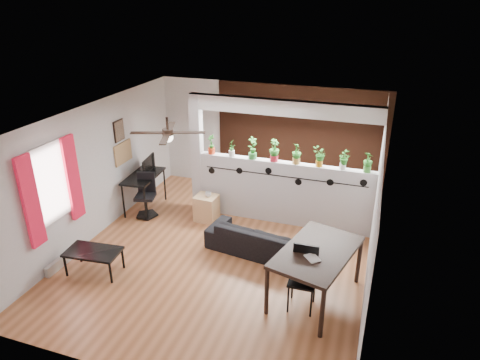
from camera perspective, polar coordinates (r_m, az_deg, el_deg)
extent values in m
cube|color=brown|center=(8.15, -2.41, -9.85)|extent=(6.30, 7.10, 0.10)
cube|color=#B7B7BA|center=(10.17, 3.53, 5.60)|extent=(6.30, 0.04, 2.90)
cube|color=#B7B7BA|center=(5.20, -14.96, -14.59)|extent=(6.30, 0.04, 2.90)
cube|color=#B7B7BA|center=(8.72, -18.88, 1.16)|extent=(0.04, 7.10, 2.90)
cube|color=#B7B7BA|center=(7.07, 17.71, -4.01)|extent=(0.04, 7.10, 2.90)
cube|color=white|center=(7.03, -2.78, 8.81)|extent=(6.30, 7.10, 0.10)
cube|color=#BCBCC1|center=(8.85, 5.83, -1.70)|extent=(3.60, 0.18, 1.35)
cube|color=silver|center=(8.25, 6.34, 9.51)|extent=(3.60, 0.18, 0.30)
cube|color=#BCBCC1|center=(9.17, -5.72, 3.47)|extent=(0.22, 0.20, 2.60)
cube|color=#9A4A2C|center=(9.96, 7.92, 5.01)|extent=(3.90, 0.05, 2.60)
cube|color=black|center=(8.60, 5.79, 0.48)|extent=(3.31, 0.01, 0.02)
cylinder|color=black|center=(9.06, -3.81, 1.25)|extent=(0.14, 0.01, 0.14)
cylinder|color=black|center=(8.83, -0.09, 1.24)|extent=(0.14, 0.01, 0.14)
cylinder|color=black|center=(8.64, 3.81, 1.23)|extent=(0.14, 0.01, 0.14)
cylinder|color=black|center=(8.58, 7.78, -0.27)|extent=(0.14, 0.01, 0.14)
cylinder|color=black|center=(8.47, 11.92, -0.32)|extent=(0.14, 0.01, 0.14)
cylinder|color=black|center=(8.40, 16.15, -0.36)|extent=(0.14, 0.01, 0.14)
cube|color=white|center=(7.77, -24.08, -0.42)|extent=(0.02, 0.95, 1.25)
cube|color=silver|center=(7.76, -23.99, -0.43)|extent=(0.04, 1.05, 1.35)
cube|color=red|center=(7.45, -26.11, -2.66)|extent=(0.06, 0.30, 1.55)
cube|color=red|center=(8.11, -21.39, 0.25)|extent=(0.06, 0.30, 1.55)
cube|color=beige|center=(8.40, -22.19, -9.59)|extent=(0.08, 1.00, 0.18)
cube|color=#A17A4D|center=(9.39, -15.32, 3.53)|extent=(0.03, 0.60, 0.45)
cube|color=#8C7259|center=(9.20, -15.82, 6.35)|extent=(0.03, 0.30, 0.40)
cube|color=black|center=(9.20, -15.85, 6.35)|extent=(0.02, 0.34, 0.44)
cylinder|color=black|center=(7.14, -9.69, 7.47)|extent=(0.04, 0.04, 0.20)
cylinder|color=black|center=(7.18, -9.61, 6.32)|extent=(0.18, 0.18, 0.10)
sphere|color=white|center=(7.20, -9.56, 5.64)|extent=(0.17, 0.17, 0.17)
cube|color=black|center=(7.14, -6.89, 6.31)|extent=(0.55, 0.29, 0.01)
cube|color=black|center=(7.50, -9.27, 7.03)|extent=(0.29, 0.55, 0.01)
cube|color=black|center=(7.24, -12.29, 6.17)|extent=(0.55, 0.29, 0.01)
cube|color=black|center=(6.86, -9.97, 5.39)|extent=(0.29, 0.55, 0.01)
cylinder|color=red|center=(9.01, -3.82, 3.90)|extent=(0.15, 0.15, 0.12)
imported|color=#185518|center=(8.94, -3.86, 5.09)|extent=(0.27, 0.25, 0.31)
cylinder|color=silver|center=(8.86, -1.11, 3.60)|extent=(0.12, 0.12, 0.12)
imported|color=#185518|center=(8.80, -1.12, 4.65)|extent=(0.17, 0.20, 0.26)
cylinder|color=#31893C|center=(8.72, 1.69, 3.27)|extent=(0.17, 0.17, 0.12)
imported|color=#185518|center=(8.65, 1.71, 4.64)|extent=(0.30, 0.31, 0.36)
cylinder|color=red|center=(8.61, 4.56, 2.93)|extent=(0.16, 0.16, 0.12)
imported|color=#185518|center=(8.54, 4.61, 4.27)|extent=(0.27, 0.29, 0.35)
cylinder|color=#C49245|center=(8.52, 7.51, 2.57)|extent=(0.15, 0.15, 0.12)
imported|color=#185518|center=(8.45, 7.58, 3.83)|extent=(0.27, 0.27, 0.32)
cylinder|color=orange|center=(8.46, 10.50, 2.20)|extent=(0.14, 0.14, 0.12)
imported|color=#185518|center=(8.39, 10.59, 3.38)|extent=(0.25, 0.25, 0.29)
cylinder|color=white|center=(8.42, 13.53, 1.81)|extent=(0.12, 0.12, 0.12)
imported|color=#185518|center=(8.36, 13.64, 2.90)|extent=(0.21, 0.22, 0.26)
cylinder|color=#387E2E|center=(8.40, 16.58, 1.42)|extent=(0.14, 0.14, 0.12)
imported|color=#185518|center=(8.33, 16.73, 2.61)|extent=(0.25, 0.23, 0.29)
imported|color=black|center=(8.01, 2.39, -7.86)|extent=(1.88, 0.96, 0.53)
cube|color=tan|center=(9.09, -4.50, -3.73)|extent=(0.47, 0.43, 0.56)
imported|color=gray|center=(8.93, -4.27, -1.92)|extent=(0.16, 0.16, 0.10)
cube|color=black|center=(9.56, -12.77, 0.51)|extent=(0.67, 1.16, 0.04)
cylinder|color=black|center=(9.42, -15.29, -2.80)|extent=(0.04, 0.04, 0.76)
cylinder|color=black|center=(9.20, -12.53, -3.18)|extent=(0.04, 0.04, 0.76)
cylinder|color=black|center=(10.24, -12.59, -0.32)|extent=(0.04, 0.04, 0.76)
cylinder|color=black|center=(10.04, -10.01, -0.61)|extent=(0.04, 0.04, 0.76)
imported|color=black|center=(9.63, -12.39, 1.52)|extent=(0.37, 0.11, 0.20)
cylinder|color=black|center=(9.51, -12.30, -4.56)|extent=(0.49, 0.49, 0.04)
cylinder|color=black|center=(9.42, -12.41, -3.43)|extent=(0.06, 0.06, 0.42)
cube|color=black|center=(9.32, -12.53, -2.18)|extent=(0.49, 0.49, 0.07)
cube|color=black|center=(9.36, -12.38, -0.24)|extent=(0.38, 0.15, 0.46)
cube|color=black|center=(6.70, 10.25, -9.44)|extent=(1.33, 1.77, 0.06)
cylinder|color=black|center=(6.54, 3.58, -14.59)|extent=(0.07, 0.07, 0.81)
cylinder|color=black|center=(6.26, 10.88, -17.12)|extent=(0.07, 0.07, 0.81)
cylinder|color=black|center=(7.65, 9.29, -8.60)|extent=(0.07, 0.07, 0.81)
cylinder|color=black|center=(7.41, 15.56, -10.41)|extent=(0.07, 0.07, 0.81)
imported|color=gray|center=(6.44, 8.96, -10.42)|extent=(0.28, 0.29, 0.02)
cube|color=black|center=(6.66, 8.33, -13.20)|extent=(0.42, 0.42, 0.03)
cube|color=black|center=(6.65, 8.72, -10.43)|extent=(0.39, 0.04, 0.52)
cube|color=black|center=(6.69, 6.45, -15.50)|extent=(0.03, 0.03, 0.48)
cube|color=black|center=(6.66, 9.47, -15.94)|extent=(0.03, 0.03, 0.48)
cube|color=black|center=(6.81, 7.11, -12.07)|extent=(0.03, 0.03, 0.99)
cube|color=black|center=(6.78, 10.04, -12.48)|extent=(0.03, 0.03, 0.99)
cube|color=black|center=(7.79, -19.02, -9.03)|extent=(0.97, 0.60, 0.04)
cylinder|color=black|center=(7.98, -22.24, -10.59)|extent=(0.04, 0.04, 0.39)
cylinder|color=black|center=(7.56, -16.87, -11.78)|extent=(0.04, 0.04, 0.39)
cylinder|color=black|center=(8.26, -20.57, -9.03)|extent=(0.04, 0.04, 0.39)
cylinder|color=black|center=(7.86, -15.34, -10.06)|extent=(0.04, 0.04, 0.39)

